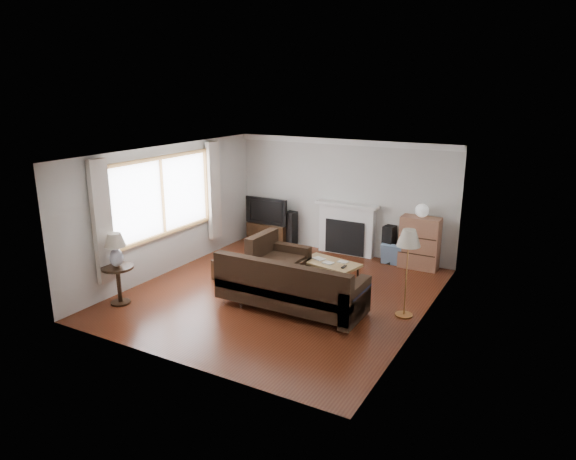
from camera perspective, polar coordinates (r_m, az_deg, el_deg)
The scene contains 17 objects.
room at distance 8.85m, azimuth -0.95°, elevation 0.48°, with size 5.10×5.60×2.54m.
window at distance 10.05m, azimuth -13.74°, elevation 3.64°, with size 0.12×2.74×1.54m, color brown.
curtain_near at distance 9.03m, azimuth -19.95°, elevation 0.82°, with size 0.10×0.35×2.10m, color beige.
curtain_far at distance 11.19m, azimuth -8.23°, elevation 4.33°, with size 0.10×0.35×2.10m, color beige.
fireplace at distance 11.25m, azimuth 6.49°, elevation 0.13°, with size 1.40×0.26×1.15m, color white.
tv_stand at distance 12.03m, azimuth -2.09°, elevation -0.35°, with size 0.99×0.45×0.50m, color black.
television at distance 11.89m, azimuth -2.12°, elevation 2.23°, with size 1.08×0.14×0.62m, color black.
speaker_left at distance 11.77m, azimuth 0.30°, elevation 0.10°, with size 0.23×0.27×0.81m, color black.
speaker_right at distance 10.89m, azimuth 11.15°, elevation -1.57°, with size 0.22×0.26×0.79m, color black.
bookshelf at distance 10.66m, azimuth 14.42°, elevation -1.38°, with size 0.77×0.37×1.06m, color #996247.
globe_lamp at distance 10.49m, azimuth 14.66°, elevation 2.10°, with size 0.27×0.27×0.27m, color white.
sectional_sofa at distance 8.47m, azimuth 0.34°, elevation -6.09°, with size 2.64×1.93×0.85m, color black.
coffee_table at distance 9.65m, azimuth 4.64°, elevation -4.73°, with size 1.09×0.59×0.43m, color #A6844F.
footstool at distance 9.85m, azimuth -6.64°, elevation -4.45°, with size 0.47×0.47×0.40m, color black.
floor_lamp at distance 8.32m, azimuth 13.03°, elevation -4.74°, with size 0.37×0.37×1.45m, color #A7713A.
side_table at distance 9.17m, azimuth -18.26°, elevation -5.82°, with size 0.53×0.53×0.67m, color black.
table_lamp at distance 8.97m, azimuth -18.60°, elevation -2.15°, with size 0.35×0.35×0.57m, color silver.
Camera 1 is at (4.29, -7.38, 3.57)m, focal length 32.00 mm.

